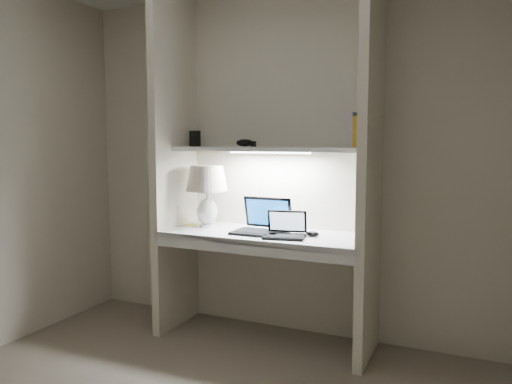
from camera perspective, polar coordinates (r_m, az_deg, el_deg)
The scene contains 17 objects.
back_wall at distance 3.69m, azimuth 2.62°, elevation 3.40°, with size 3.20×0.01×2.50m, color beige.
alcove_panel_left at distance 3.78m, azimuth -9.31°, elevation 3.39°, with size 0.06×0.55×2.50m, color beige.
alcove_panel_right at distance 3.21m, azimuth 12.98°, elevation 2.89°, with size 0.06×0.55×2.50m, color beige.
desk at distance 3.49m, azimuth 0.91°, elevation -5.00°, with size 1.40×0.55×0.04m, color white.
desk_apron at distance 3.27m, azimuth -0.90°, elevation -6.30°, with size 1.46×0.03×0.10m, color silver.
shelf at distance 3.52m, azimuth 1.54°, elevation 4.92°, with size 1.40×0.36×0.03m, color silver.
strip_light at distance 3.52m, azimuth 1.54°, elevation 4.56°, with size 0.60×0.04×0.01m, color white.
table_lamp at distance 3.71m, azimuth -5.64°, elevation 0.73°, with size 0.31×0.31×0.46m.
laptop_main at distance 3.49m, azimuth 0.77°, elevation -3.77°, with size 0.36×0.31×0.24m.
laptop_netbook at distance 3.34m, azimuth 3.38°, elevation -4.47°, with size 0.31×0.28×0.17m.
speaker at distance 3.50m, azimuth 2.87°, elevation -3.46°, with size 0.10×0.07×0.14m, color silver.
mouse at distance 3.38m, azimuth 6.48°, elevation -4.76°, with size 0.10×0.06×0.03m, color black.
cable_coil at distance 3.40m, azimuth 4.92°, elevation -4.86°, with size 0.09×0.09×0.01m, color black.
sticky_note at distance 3.84m, azimuth -7.51°, elevation -3.74°, with size 0.08×0.08×0.00m, color #FCFF35.
book_row at distance 3.42m, azimuth 12.33°, elevation 6.86°, with size 0.22×0.16×0.23m.
shelf_box at distance 3.86m, azimuth -6.99°, elevation 6.08°, with size 0.07×0.05×0.12m, color black.
shelf_gadget at distance 3.68m, azimuth -1.30°, elevation 5.64°, with size 0.13×0.09×0.05m, color black.
Camera 1 is at (1.35, -1.92, 1.41)m, focal length 35.00 mm.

